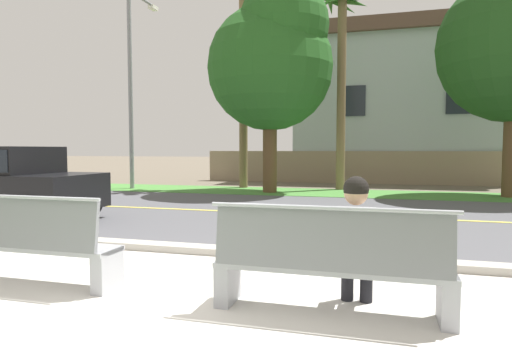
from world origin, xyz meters
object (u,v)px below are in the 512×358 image
at_px(bench_right, 330,265).
at_px(shade_tree_far_left, 273,58).
at_px(bench_left, 25,243).
at_px(seated_person_white, 356,239).
at_px(palm_tree_short, 342,21).
at_px(streetlamp, 133,75).

height_order(bench_right, shade_tree_far_left, shade_tree_far_left).
relative_size(bench_left, bench_right, 1.00).
xyz_separation_m(seated_person_white, palm_tree_short, (-1.25, 12.38, 5.40)).
bearing_deg(bench_right, bench_left, 180.00).
bearing_deg(bench_left, streetlamp, 115.70).
bearing_deg(seated_person_white, bench_right, -140.76).
distance_m(bench_right, seated_person_white, 0.35).
xyz_separation_m(bench_right, seated_person_white, (0.21, 0.17, 0.21)).
xyz_separation_m(bench_left, bench_right, (3.29, 0.00, 0.00)).
bearing_deg(seated_person_white, streetlamp, 129.06).
distance_m(bench_left, bench_right, 3.29).
xyz_separation_m(bench_right, palm_tree_short, (-1.04, 12.56, 5.61)).
xyz_separation_m(bench_left, streetlamp, (-5.31, 11.03, 3.78)).
height_order(bench_left, seated_person_white, seated_person_white).
bearing_deg(streetlamp, seated_person_white, -50.94).
distance_m(seated_person_white, palm_tree_short, 13.57).
distance_m(streetlamp, palm_tree_short, 7.92).
distance_m(bench_right, palm_tree_short, 13.79).
bearing_deg(bench_left, seated_person_white, 2.84).
bearing_deg(bench_right, palm_tree_short, 94.73).
bearing_deg(bench_right, seated_person_white, 39.24).
bearing_deg(palm_tree_short, shade_tree_far_left, -138.93).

